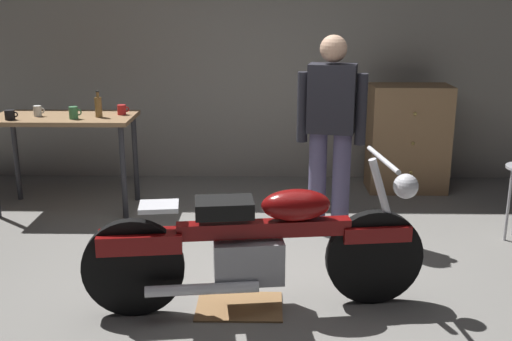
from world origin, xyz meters
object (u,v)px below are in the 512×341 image
mug_white_ceramic (38,111)px  mug_black_matte (10,115)px  mug_red_diner (122,110)px  motorcycle (259,244)px  bottle (98,107)px  mug_green_speckled (74,113)px  person_standing (331,127)px  wooden_dresser (408,138)px

mug_white_ceramic → mug_black_matte: mug_white_ceramic is taller
mug_black_matte → mug_red_diner: (0.94, 0.27, 0.00)m
motorcycle → mug_black_matte: bearing=135.2°
motorcycle → mug_white_ceramic: bearing=130.1°
mug_red_diner → bottle: 0.23m
mug_green_speckled → mug_black_matte: 0.56m
mug_black_matte → person_standing: bearing=-7.8°
mug_red_diner → bottle: size_ratio=0.46×
wooden_dresser → mug_green_speckled: (-3.19, -0.80, 0.41)m
wooden_dresser → mug_black_matte: (-3.75, -0.86, 0.39)m
motorcycle → person_standing: size_ratio=1.31×
motorcycle → mug_black_matte: 2.88m
mug_white_ceramic → mug_red_diner: size_ratio=0.93×
mug_white_ceramic → mug_red_diner: 0.76m
person_standing → mug_black_matte: person_standing is taller
person_standing → mug_green_speckled: size_ratio=14.52×
motorcycle → mug_green_speckled: mug_green_speckled is taller
mug_green_speckled → motorcycle: bearing=-46.7°
motorcycle → bottle: (-1.49, 1.88, 0.55)m
motorcycle → mug_white_ceramic: (-2.06, 1.91, 0.50)m
person_standing → mug_red_diner: (-1.88, 0.65, 0.02)m
wooden_dresser → bottle: 3.11m
person_standing → bottle: bearing=-1.8°
mug_green_speckled → bottle: 0.22m
wooden_dresser → mug_green_speckled: bearing=-165.9°
mug_black_matte → bottle: bottle is taller
wooden_dresser → mug_black_matte: 3.87m
wooden_dresser → bottle: bottle is taller
wooden_dresser → mug_white_ceramic: 3.65m
mug_green_speckled → mug_red_diner: size_ratio=1.03×
mug_white_ceramic → mug_red_diner: mug_white_ceramic is taller
motorcycle → mug_red_diner: (-1.31, 2.01, 0.50)m
wooden_dresser → bottle: (-2.99, -0.72, 0.45)m
wooden_dresser → motorcycle: bearing=-120.1°
wooden_dresser → mug_black_matte: wooden_dresser is taller
mug_black_matte → mug_red_diner: bearing=15.9°
person_standing → mug_white_ceramic: size_ratio=16.11×
motorcycle → wooden_dresser: 3.00m
mug_green_speckled → mug_black_matte: size_ratio=0.97×
mug_black_matte → motorcycle: bearing=-37.8°
mug_green_speckled → bottle: size_ratio=0.48×
motorcycle → person_standing: 1.55m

